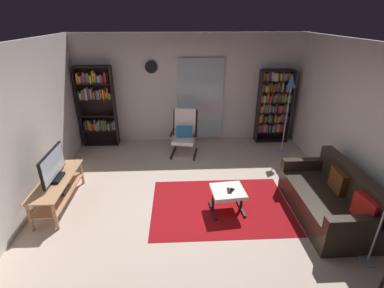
# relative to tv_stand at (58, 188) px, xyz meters

# --- Properties ---
(ground_plane) EXTENTS (7.02, 7.02, 0.00)m
(ground_plane) POSITION_rel_tv_stand_xyz_m (2.29, -0.20, -0.33)
(ground_plane) COLOR beige
(wall_back) EXTENTS (5.60, 0.06, 2.60)m
(wall_back) POSITION_rel_tv_stand_xyz_m (2.29, 2.70, 0.97)
(wall_back) COLOR silver
(wall_back) RESTS_ON ground
(wall_left) EXTENTS (0.06, 6.00, 2.60)m
(wall_left) POSITION_rel_tv_stand_xyz_m (-0.41, -0.20, 0.97)
(wall_left) COLOR silver
(wall_left) RESTS_ON ground
(wall_right) EXTENTS (0.06, 6.00, 2.60)m
(wall_right) POSITION_rel_tv_stand_xyz_m (4.99, -0.20, 0.97)
(wall_right) COLOR silver
(wall_right) RESTS_ON ground
(glass_door_panel) EXTENTS (1.10, 0.01, 2.00)m
(glass_door_panel) POSITION_rel_tv_stand_xyz_m (2.59, 2.64, 0.72)
(glass_door_panel) COLOR silver
(area_rug) EXTENTS (2.31, 1.61, 0.01)m
(area_rug) POSITION_rel_tv_stand_xyz_m (2.71, -0.20, -0.32)
(area_rug) COLOR maroon
(area_rug) RESTS_ON ground
(tv_stand) EXTENTS (0.46, 1.38, 0.49)m
(tv_stand) POSITION_rel_tv_stand_xyz_m (0.00, 0.00, 0.00)
(tv_stand) COLOR tan
(tv_stand) RESTS_ON ground
(television) EXTENTS (0.20, 0.84, 0.50)m
(television) POSITION_rel_tv_stand_xyz_m (0.00, -0.00, 0.40)
(television) COLOR black
(television) RESTS_ON tv_stand
(bookshelf_near_tv) EXTENTS (0.82, 0.30, 1.91)m
(bookshelf_near_tv) POSITION_rel_tv_stand_xyz_m (0.11, 2.49, 0.71)
(bookshelf_near_tv) COLOR black
(bookshelf_near_tv) RESTS_ON ground
(bookshelf_near_sofa) EXTENTS (0.79, 0.30, 1.79)m
(bookshelf_near_sofa) POSITION_rel_tv_stand_xyz_m (4.36, 2.48, 0.62)
(bookshelf_near_sofa) COLOR black
(bookshelf_near_sofa) RESTS_ON ground
(leather_sofa) EXTENTS (0.88, 1.74, 0.83)m
(leather_sofa) POSITION_rel_tv_stand_xyz_m (4.39, -0.52, -0.03)
(leather_sofa) COLOR #2C231A
(leather_sofa) RESTS_ON ground
(lounge_armchair) EXTENTS (0.66, 0.73, 1.02)m
(lounge_armchair) POSITION_rel_tv_stand_xyz_m (2.16, 1.89, 0.21)
(lounge_armchair) COLOR black
(lounge_armchair) RESTS_ON ground
(ottoman) EXTENTS (0.56, 0.53, 0.40)m
(ottoman) POSITION_rel_tv_stand_xyz_m (2.80, -0.31, 0.00)
(ottoman) COLOR white
(ottoman) RESTS_ON ground
(tv_remote) EXTENTS (0.04, 0.15, 0.02)m
(tv_remote) POSITION_rel_tv_stand_xyz_m (2.81, -0.34, 0.08)
(tv_remote) COLOR black
(tv_remote) RESTS_ON ottoman
(cell_phone) EXTENTS (0.14, 0.15, 0.01)m
(cell_phone) POSITION_rel_tv_stand_xyz_m (2.84, -0.34, 0.08)
(cell_phone) COLOR black
(cell_phone) RESTS_ON ottoman
(floor_lamp_by_shelf) EXTENTS (0.22, 0.22, 1.81)m
(floor_lamp_by_shelf) POSITION_rel_tv_stand_xyz_m (4.44, 1.79, 1.13)
(floor_lamp_by_shelf) COLOR #A5A5AD
(floor_lamp_by_shelf) RESTS_ON ground
(wall_clock) EXTENTS (0.29, 0.03, 0.29)m
(wall_clock) POSITION_rel_tv_stand_xyz_m (1.42, 2.63, 1.52)
(wall_clock) COLOR silver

